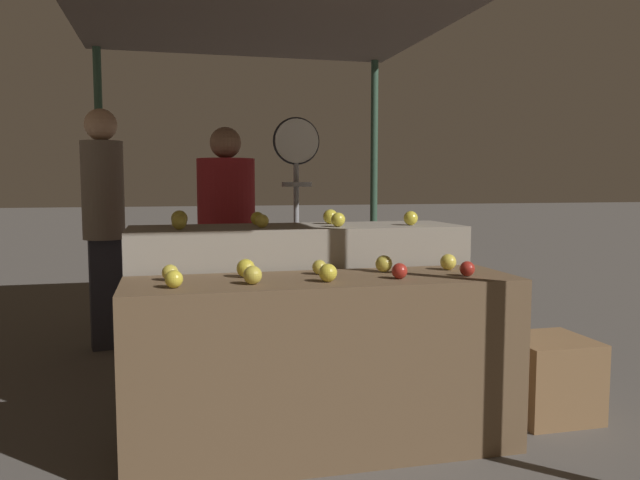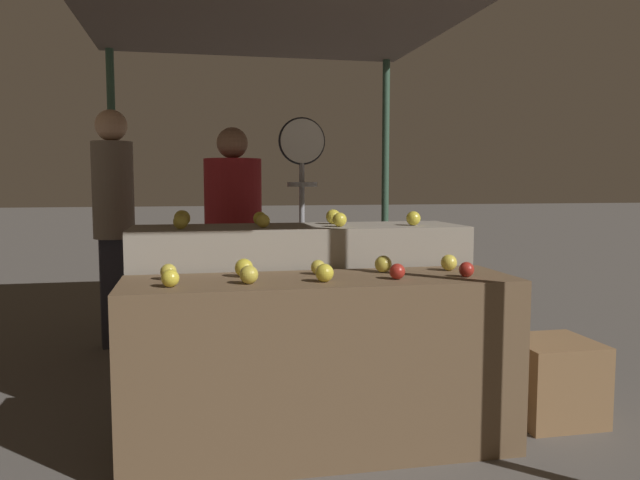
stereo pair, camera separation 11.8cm
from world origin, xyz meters
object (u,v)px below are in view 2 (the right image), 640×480
(person_vendor_at_scale, at_px, (233,229))
(person_customer_left, at_px, (114,208))
(produce_scale, at_px, (302,185))
(wooden_crate_side, at_px, (552,380))

(person_vendor_at_scale, xyz_separation_m, person_customer_left, (-0.87, 0.57, 0.14))
(person_customer_left, bearing_deg, produce_scale, 135.69)
(produce_scale, height_order, person_customer_left, person_customer_left)
(person_vendor_at_scale, distance_m, person_customer_left, 1.05)
(wooden_crate_side, bearing_deg, produce_scale, 134.54)
(person_vendor_at_scale, relative_size, wooden_crate_side, 3.81)
(person_vendor_at_scale, bearing_deg, person_customer_left, -17.92)
(produce_scale, distance_m, person_customer_left, 1.58)
(produce_scale, relative_size, wooden_crate_side, 3.93)
(produce_scale, xyz_separation_m, person_vendor_at_scale, (-0.44, 0.29, -0.31))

